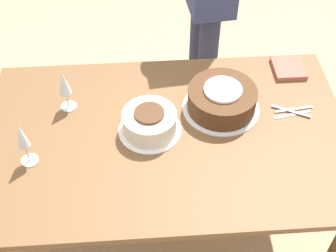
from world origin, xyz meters
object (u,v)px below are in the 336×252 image
at_px(cake_center_white, 150,122).
at_px(cake_front_chocolate, 222,99).
at_px(wine_glass_near, 22,138).
at_px(wine_glass_far, 64,84).

height_order(cake_center_white, cake_front_chocolate, cake_front_chocolate).
xyz_separation_m(cake_front_chocolate, wine_glass_near, (0.79, 0.23, 0.09)).
relative_size(cake_center_white, wine_glass_near, 1.24).
distance_m(cake_center_white, wine_glass_near, 0.50).
bearing_deg(wine_glass_near, wine_glass_far, -114.35).
bearing_deg(wine_glass_far, cake_front_chocolate, 175.27).
bearing_deg(wine_glass_near, cake_front_chocolate, -163.43).
xyz_separation_m(cake_center_white, wine_glass_far, (0.34, -0.16, 0.08)).
relative_size(cake_front_chocolate, wine_glass_far, 1.65).
bearing_deg(cake_center_white, wine_glass_near, 14.84).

